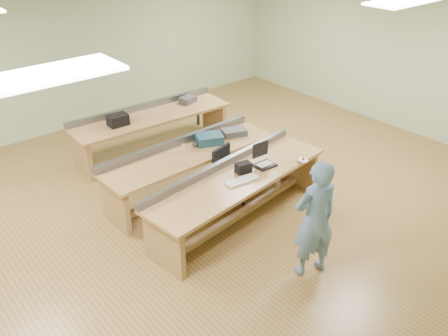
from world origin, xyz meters
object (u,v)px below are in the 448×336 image
Objects in this scene: camera_bag at (243,168)px; workbench_mid at (189,162)px; parts_bin_grey at (234,132)px; drinks_can at (184,148)px; laptop_base at (265,165)px; workbench_front at (237,187)px; person at (315,219)px; mug at (195,144)px; task_chair at (229,183)px; workbench_back at (152,124)px; parts_bin_teal at (209,139)px.

workbench_mid is at bearing 113.64° from camera_bag.
drinks_can is at bearing 178.41° from parts_bin_grey.
drinks_can is at bearing 122.40° from laptop_base.
camera_bag is (0.13, 0.02, 0.26)m from workbench_front.
person is 13.47× the size of mug.
workbench_mid is 2.52m from person.
camera_bag reaches higher than drinks_can.
workbench_front is 1.06m from workbench_mid.
workbench_mid is at bearing -72.13° from person.
task_chair reaches higher than workbench_mid.
laptop_base is at bearing -82.57° from workbench_back.
person is 7.20× the size of camera_bag.
parts_bin_grey is (0.62, 0.61, 0.47)m from task_chair.
workbench_back is 3.35× the size of task_chair.
person is at bearing -98.31° from workbench_front.
workbench_back is 10.40× the size of laptop_base.
parts_bin_teal is 1.05× the size of parts_bin_grey.
parts_bin_teal reaches higher than workbench_back.
parts_bin_teal reaches higher than laptop_base.
laptop_base is at bearing -94.16° from person.
parts_bin_grey is at bearing -0.90° from workbench_mid.
workbench_front is 2.71m from workbench_back.
laptop_base is 2.20× the size of drinks_can.
laptop_base is 1.14m from parts_bin_teal.
parts_bin_grey is (0.72, 1.04, -0.02)m from camera_bag.
camera_bag is 1.09m from parts_bin_teal.
laptop_base is 0.38m from camera_bag.
task_chair reaches higher than drinks_can.
workbench_back is at bearing 98.94° from camera_bag.
camera_bag is at bearing 172.16° from laptop_base.
parts_bin_teal is 0.50m from drinks_can.
parts_bin_teal is (0.10, -1.61, 0.26)m from workbench_back.
camera_bag is 0.24× the size of task_chair.
workbench_front is 14.27× the size of camera_bag.
camera_bag is (0.16, 1.47, 0.03)m from person.
parts_bin_grey is at bearing 44.00° from workbench_front.
camera_bag is 0.53× the size of parts_bin_teal.
person is (-0.03, -1.45, 0.23)m from workbench_front.
person is at bearing -91.64° from workbench_back.
camera_bag is at bearing -88.46° from mug.
laptop_base is (0.24, -2.74, 0.21)m from workbench_back.
workbench_back reaches higher than parts_bin_grey.
laptop_base is at bearing -12.06° from workbench_front.
drinks_can is at bearing 116.30° from camera_bag.
workbench_front is 23.79× the size of drinks_can.
parts_bin_grey is at bearing -5.69° from mug.
drinks_can reaches higher than workbench_mid.
workbench_mid is 7.11× the size of parts_bin_teal.
workbench_back is 1.59m from mug.
task_chair reaches higher than camera_bag.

